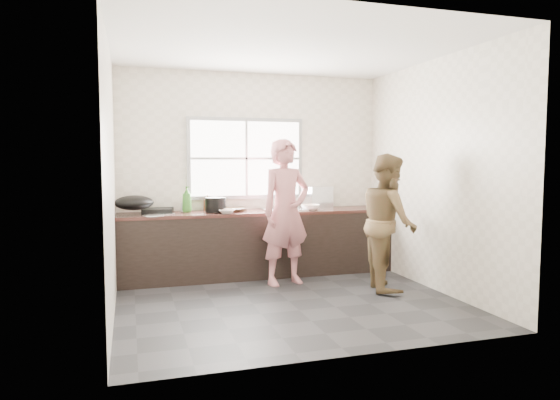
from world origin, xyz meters
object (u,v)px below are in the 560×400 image
object	(u,v)px
dish_rack	(316,197)
pot_lid_right	(166,214)
person_side	(388,222)
bowl_held	(289,209)
woman	(286,217)
wok	(134,203)
glass_jar	(184,207)
pot_lid_left	(153,215)
bottle_brown_short	(214,204)
black_pot	(216,205)
plate_food	(215,211)
cutting_board	(233,209)
bottle_brown_tall	(207,203)
bottle_green	(187,199)
burner	(158,210)
bowl_mince	(227,212)
bowl_crabs	(311,208)

from	to	relation	value
dish_rack	pot_lid_right	size ratio (longest dim) A/B	1.79
person_side	bowl_held	distance (m)	1.31
woman	wok	xyz separation A→B (m)	(-1.78, 0.52, 0.17)
glass_jar	pot_lid_right	world-z (taller)	glass_jar
woman	pot_lid_left	distance (m)	1.60
bottle_brown_short	dish_rack	size ratio (longest dim) A/B	0.43
black_pot	plate_food	world-z (taller)	black_pot
person_side	wok	bearing A→B (deg)	82.98
black_pot	plate_food	xyz separation A→B (m)	(0.01, 0.05, -0.09)
cutting_board	bowl_held	distance (m)	0.75
bottle_brown_short	pot_lid_left	distance (m)	0.93
black_pot	pot_lid_left	xyz separation A→B (m)	(-0.79, -0.18, -0.09)
woman	bottle_brown_tall	size ratio (longest dim) A/B	8.21
plate_food	bottle_green	world-z (taller)	bottle_green
plate_food	bottle_brown_short	size ratio (longest dim) A/B	1.16
plate_food	burner	distance (m)	0.73
cutting_board	dish_rack	world-z (taller)	dish_rack
cutting_board	black_pot	distance (m)	0.30
glass_jar	bottle_green	bearing A→B (deg)	-69.41
burner	dish_rack	size ratio (longest dim) A/B	0.95
woman	bowl_mince	xyz separation A→B (m)	(-0.67, 0.34, 0.05)
bowl_mince	pot_lid_right	distance (m)	0.75
black_pot	wok	distance (m)	1.00
bottle_brown_short	burner	distance (m)	0.74
bowl_held	wok	xyz separation A→B (m)	(-1.94, 0.18, 0.12)
bowl_mince	bowl_crabs	xyz separation A→B (m)	(1.14, 0.07, 0.01)
woman	bottle_brown_short	bearing A→B (deg)	120.68
bottle_brown_short	glass_jar	distance (m)	0.41
bowl_mince	glass_jar	world-z (taller)	glass_jar
bottle_green	burner	xyz separation A→B (m)	(-0.36, 0.06, -0.14)
dish_rack	burner	bearing A→B (deg)	162.40
bowl_held	dish_rack	world-z (taller)	dish_rack
person_side	bottle_brown_tall	xyz separation A→B (m)	(-1.93, 1.36, 0.16)
bowl_crabs	plate_food	xyz separation A→B (m)	(-1.25, 0.16, -0.02)
person_side	bottle_green	xyz separation A→B (m)	(-2.21, 1.25, 0.22)
woman	bowl_mince	world-z (taller)	woman
black_pot	pot_lid_left	size ratio (longest dim) A/B	1.00
bottle_brown_tall	pot_lid_left	size ratio (longest dim) A/B	0.76
black_pot	bottle_brown_tall	world-z (taller)	bottle_brown_tall
bowl_held	black_pot	size ratio (longest dim) A/B	0.74
black_pot	bowl_crabs	bearing A→B (deg)	-4.99
bowl_mince	bottle_brown_short	xyz separation A→B (m)	(-0.09, 0.44, 0.06)
bottle_brown_tall	bottle_green	bearing A→B (deg)	-157.68
bowl_crabs	glass_jar	bearing A→B (deg)	168.28
pot_lid_right	cutting_board	bearing A→B (deg)	10.82
bottle_brown_short	dish_rack	bearing A→B (deg)	0.00
cutting_board	person_side	bearing A→B (deg)	-37.67
bowl_crabs	bottle_brown_short	bearing A→B (deg)	163.31
black_pot	wok	world-z (taller)	wok
woman	dish_rack	bearing A→B (deg)	34.95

